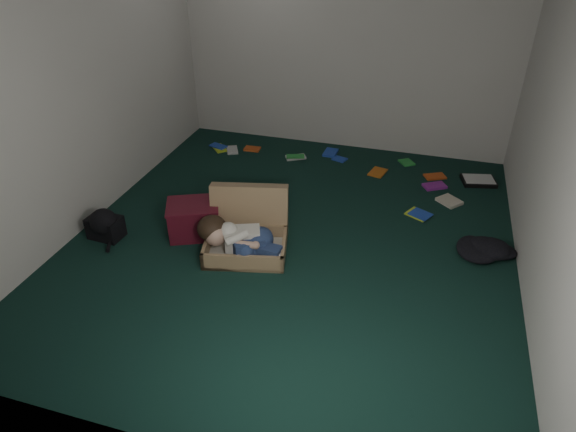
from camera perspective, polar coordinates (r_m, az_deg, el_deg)
The scene contains 12 objects.
floor at distance 4.84m, azimuth 0.50°, elevation -2.61°, with size 4.50×4.50×0.00m, color black.
wall_back at distance 6.34m, azimuth 6.50°, elevation 18.64°, with size 4.50×4.50×0.00m, color silver.
wall_front at distance 2.40m, azimuth -14.44°, elevation -6.30°, with size 4.50×4.50×0.00m, color silver.
wall_left at distance 5.13m, azimuth -22.08°, elevation 13.34°, with size 4.50×4.50×0.00m, color silver.
wall_right at distance 4.19m, azimuth 28.17°, elevation 7.96°, with size 4.50×4.50×0.00m, color silver.
suitcase at distance 4.68m, azimuth -4.53°, elevation -1.69°, with size 0.86×0.84×0.53m.
person at distance 4.52m, azimuth -5.47°, elevation -2.47°, with size 0.80×0.39×0.33m.
maroon_bin at distance 4.91m, azimuth -10.42°, elevation -0.34°, with size 0.59×0.54×0.33m.
backpack at distance 5.11m, azimuth -19.64°, elevation -1.11°, with size 0.38×0.31×0.23m, color black, non-canonical shape.
clothing_pile at distance 4.96m, azimuth 20.79°, elevation -3.09°, with size 0.43×0.35×0.14m, color black, non-canonical shape.
paper_tray at distance 6.17m, azimuth 20.41°, elevation 3.70°, with size 0.41×0.34×0.05m.
book_scatter at distance 6.14m, azimuth 6.30°, elevation 5.36°, with size 3.05×1.41×0.02m.
Camera 1 is at (1.09, -3.83, 2.75)m, focal length 32.00 mm.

